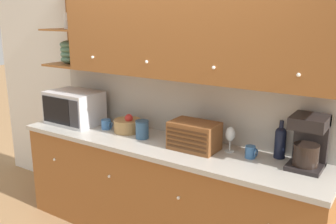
% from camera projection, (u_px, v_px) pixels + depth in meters
% --- Properties ---
extents(ground_plane, '(24.00, 24.00, 0.00)m').
position_uv_depth(ground_plane, '(180.00, 223.00, 3.66)').
color(ground_plane, '#9E754C').
extents(wall_back, '(5.20, 0.06, 2.60)m').
position_uv_depth(wall_back, '(182.00, 92.00, 3.35)').
color(wall_back, white).
rests_on(wall_back, ground_plane).
extents(counter_unit, '(2.82, 0.62, 0.92)m').
position_uv_depth(counter_unit, '(162.00, 192.00, 3.30)').
color(counter_unit, '#935628').
rests_on(counter_unit, ground_plane).
extents(backsplash_panel, '(2.80, 0.01, 0.56)m').
position_uv_depth(backsplash_panel, '(180.00, 104.00, 3.35)').
color(backsplash_panel, '#B7B2A8').
rests_on(backsplash_panel, counter_unit).
extents(upper_cabinets, '(2.80, 0.40, 0.74)m').
position_uv_depth(upper_cabinets, '(186.00, 32.00, 2.95)').
color(upper_cabinets, '#935628').
rests_on(upper_cabinets, backsplash_panel).
extents(microwave, '(0.53, 0.37, 0.32)m').
position_uv_depth(microwave, '(74.00, 108.00, 3.71)').
color(microwave, silver).
rests_on(microwave, counter_unit).
extents(mug, '(0.11, 0.09, 0.09)m').
position_uv_depth(mug, '(106.00, 124.00, 3.56)').
color(mug, '#38669E').
rests_on(mug, counter_unit).
extents(fruit_basket, '(0.25, 0.25, 0.18)m').
position_uv_depth(fruit_basket, '(128.00, 125.00, 3.47)').
color(fruit_basket, '#A87F4C').
rests_on(fruit_basket, counter_unit).
extents(storage_canister, '(0.12, 0.12, 0.16)m').
position_uv_depth(storage_canister, '(142.00, 129.00, 3.28)').
color(storage_canister, '#33567A').
rests_on(storage_canister, counter_unit).
extents(mug_blue_second, '(0.09, 0.08, 0.10)m').
position_uv_depth(mug_blue_second, '(173.00, 132.00, 3.31)').
color(mug_blue_second, silver).
rests_on(mug_blue_second, counter_unit).
extents(bread_box, '(0.39, 0.25, 0.23)m').
position_uv_depth(bread_box, '(194.00, 136.00, 3.01)').
color(bread_box, brown).
rests_on(bread_box, counter_unit).
extents(wine_glass, '(0.08, 0.08, 0.21)m').
position_uv_depth(wine_glass, '(230.00, 135.00, 2.95)').
color(wine_glass, silver).
rests_on(wine_glass, counter_unit).
extents(mug_patterned_third, '(0.09, 0.08, 0.10)m').
position_uv_depth(mug_patterned_third, '(251.00, 152.00, 2.84)').
color(mug_patterned_third, '#38669E').
rests_on(mug_patterned_third, counter_unit).
extents(wine_bottle, '(0.09, 0.09, 0.29)m').
position_uv_depth(wine_bottle, '(280.00, 141.00, 2.82)').
color(wine_bottle, black).
rests_on(wine_bottle, counter_unit).
extents(coffee_maker, '(0.24, 0.26, 0.39)m').
position_uv_depth(coffee_maker, '(309.00, 141.00, 2.64)').
color(coffee_maker, black).
rests_on(coffee_maker, counter_unit).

